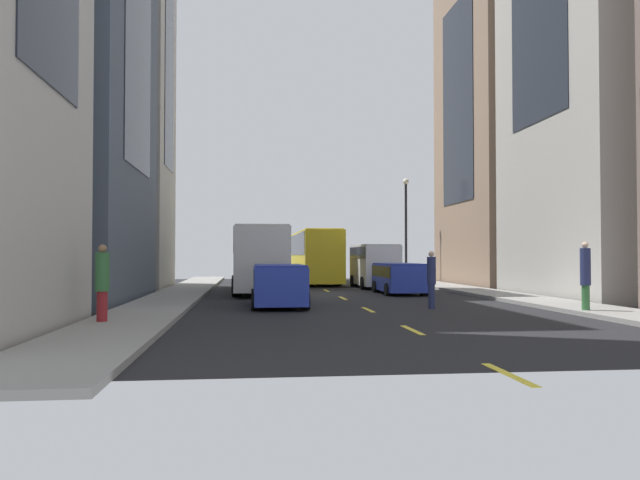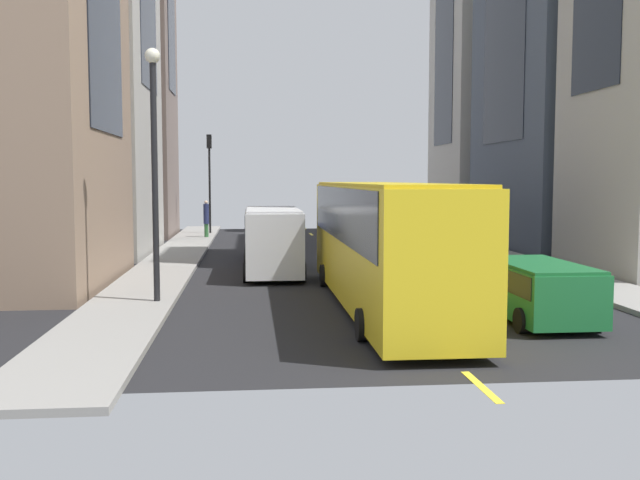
# 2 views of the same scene
# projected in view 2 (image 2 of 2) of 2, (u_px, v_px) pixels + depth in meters

# --- Properties ---
(ground_plane) EXTENTS (41.61, 41.61, 0.00)m
(ground_plane) POSITION_uv_depth(u_px,v_px,m) (338.00, 259.00, 33.74)
(ground_plane) COLOR black
(sidewalk_west) EXTENTS (2.50, 44.00, 0.15)m
(sidewalk_west) POSITION_uv_depth(u_px,v_px,m) (496.00, 255.00, 34.46)
(sidewalk_west) COLOR gray
(sidewalk_west) RESTS_ON ground
(sidewalk_east) EXTENTS (2.50, 44.00, 0.15)m
(sidewalk_east) POSITION_uv_depth(u_px,v_px,m) (174.00, 259.00, 33.01)
(sidewalk_east) COLOR gray
(sidewalk_east) RESTS_ON ground
(lane_stripe_0) EXTENTS (0.16, 2.00, 0.01)m
(lane_stripe_0) POSITION_uv_depth(u_px,v_px,m) (304.00, 228.00, 54.57)
(lane_stripe_0) COLOR yellow
(lane_stripe_0) RESTS_ON ground
(lane_stripe_1) EXTENTS (0.16, 2.00, 0.01)m
(lane_stripe_1) POSITION_uv_depth(u_px,v_px,m) (311.00, 234.00, 48.62)
(lane_stripe_1) COLOR yellow
(lane_stripe_1) RESTS_ON ground
(lane_stripe_2) EXTENTS (0.16, 2.00, 0.01)m
(lane_stripe_2) POSITION_uv_depth(u_px,v_px,m) (320.00, 242.00, 42.67)
(lane_stripe_2) COLOR yellow
(lane_stripe_2) RESTS_ON ground
(lane_stripe_3) EXTENTS (0.16, 2.00, 0.01)m
(lane_stripe_3) POSITION_uv_depth(u_px,v_px,m) (331.00, 252.00, 36.72)
(lane_stripe_3) COLOR yellow
(lane_stripe_3) RESTS_ON ground
(lane_stripe_4) EXTENTS (0.16, 2.00, 0.01)m
(lane_stripe_4) POSITION_uv_depth(u_px,v_px,m) (347.00, 266.00, 30.77)
(lane_stripe_4) COLOR yellow
(lane_stripe_4) RESTS_ON ground
(lane_stripe_5) EXTENTS (0.16, 2.00, 0.01)m
(lane_stripe_5) POSITION_uv_depth(u_px,v_px,m) (370.00, 287.00, 24.82)
(lane_stripe_5) COLOR yellow
(lane_stripe_5) RESTS_ON ground
(lane_stripe_6) EXTENTS (0.16, 2.00, 0.01)m
(lane_stripe_6) POSITION_uv_depth(u_px,v_px,m) (408.00, 321.00, 18.87)
(lane_stripe_6) COLOR yellow
(lane_stripe_6) RESTS_ON ground
(lane_stripe_7) EXTENTS (0.16, 2.00, 0.01)m
(lane_stripe_7) POSITION_uv_depth(u_px,v_px,m) (481.00, 387.00, 12.92)
(lane_stripe_7) COLOR yellow
(lane_stripe_7) RESTS_ON ground
(building_west_0) EXTENTS (8.75, 8.19, 26.85)m
(building_west_0) POSITION_uv_depth(u_px,v_px,m) (507.00, 35.00, 48.99)
(building_west_0) COLOR #B7B2A8
(building_west_0) RESTS_ON ground
(building_west_1) EXTENTS (8.58, 10.84, 25.01)m
(building_west_1) POSITION_uv_depth(u_px,v_px,m) (584.00, 9.00, 37.50)
(building_west_1) COLOR #4C5666
(building_west_1) RESTS_ON ground
(city_bus_white) EXTENTS (2.81, 11.13, 3.35)m
(city_bus_white) POSITION_uv_depth(u_px,v_px,m) (427.00, 218.00, 31.72)
(city_bus_white) COLOR silver
(city_bus_white) RESTS_ON ground
(streetcar_yellow) EXTENTS (2.70, 13.79, 3.59)m
(streetcar_yellow) POSITION_uv_depth(u_px,v_px,m) (382.00, 234.00, 20.74)
(streetcar_yellow) COLOR yellow
(streetcar_yellow) RESTS_ON ground
(delivery_van_white) EXTENTS (2.25, 5.64, 2.58)m
(delivery_van_white) POSITION_uv_depth(u_px,v_px,m) (273.00, 236.00, 27.65)
(delivery_van_white) COLOR white
(delivery_van_white) RESTS_ON ground
(car_blue_0) EXTENTS (2.06, 4.53, 1.60)m
(car_blue_0) POSITION_uv_depth(u_px,v_px,m) (377.00, 228.00, 41.30)
(car_blue_0) COLOR #2338AD
(car_blue_0) RESTS_ON ground
(car_green_1) EXTENTS (2.09, 4.12, 1.55)m
(car_green_1) POSITION_uv_depth(u_px,v_px,m) (539.00, 287.00, 18.68)
(car_green_1) COLOR #1E7238
(car_green_1) RESTS_ON ground
(car_blue_2) EXTENTS (2.08, 4.63, 1.54)m
(car_blue_2) POSITION_uv_depth(u_px,v_px,m) (267.00, 239.00, 33.57)
(car_blue_2) COLOR #2338AD
(car_blue_2) RESTS_ON ground
(pedestrian_crossing_mid) EXTENTS (0.34, 0.34, 2.24)m
(pedestrian_crossing_mid) POSITION_uv_depth(u_px,v_px,m) (206.00, 218.00, 44.43)
(pedestrian_crossing_mid) COLOR #336B38
(pedestrian_crossing_mid) RESTS_ON ground
(pedestrian_crossing_near) EXTENTS (0.38, 0.38, 2.09)m
(pedestrian_crossing_near) POSITION_uv_depth(u_px,v_px,m) (437.00, 216.00, 47.64)
(pedestrian_crossing_near) COLOR maroon
(pedestrian_crossing_near) RESTS_ON ground
(pedestrian_walking_far) EXTENTS (0.32, 0.32, 2.10)m
(pedestrian_walking_far) POSITION_uv_depth(u_px,v_px,m) (279.00, 224.00, 42.05)
(pedestrian_walking_far) COLOR navy
(pedestrian_walking_far) RESTS_ON ground
(traffic_light_near_corner) EXTENTS (0.32, 0.44, 6.46)m
(traffic_light_near_corner) POSITION_uv_depth(u_px,v_px,m) (209.00, 165.00, 47.57)
(traffic_light_near_corner) COLOR black
(traffic_light_near_corner) RESTS_ON ground
(streetlamp_near) EXTENTS (0.44, 0.44, 7.27)m
(streetlamp_near) POSITION_uv_depth(u_px,v_px,m) (154.00, 148.00, 20.80)
(streetlamp_near) COLOR black
(streetlamp_near) RESTS_ON ground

